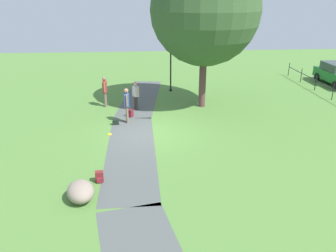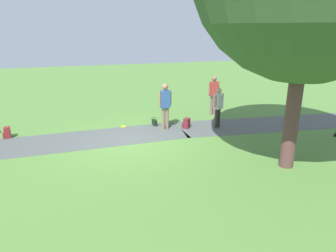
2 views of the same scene
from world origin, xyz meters
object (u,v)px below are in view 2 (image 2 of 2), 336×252
Objects in this scene: backpack_by_boulder at (7,133)px; spare_backpack_on_lawn at (186,123)px; handbag_on_grass at (154,122)px; frisbee_on_grass at (123,127)px; woman_with_handbag at (165,103)px; man_near_boulder at (214,92)px; passerby_on_path at (218,105)px.

spare_backpack_on_lawn is at bearing 172.12° from backpack_by_boulder.
frisbee_on_grass is at bearing -9.27° from handbag_on_grass.
frisbee_on_grass is (1.54, -0.79, -1.06)m from woman_with_handbag.
handbag_on_grass is 1.28m from frisbee_on_grass.
handbag_on_grass is (3.00, 0.77, -0.91)m from man_near_boulder.
handbag_on_grass reaches higher than frisbee_on_grass.
passerby_on_path is 2.67m from handbag_on_grass.
woman_with_handbag is 2.03m from frisbee_on_grass.
man_near_boulder is at bearing -110.35° from passerby_on_path.
spare_backpack_on_lawn reaches higher than frisbee_on_grass.
spare_backpack_on_lawn is (-6.62, 0.92, 0.00)m from backpack_by_boulder.
handbag_on_grass is (2.34, -1.01, -0.79)m from passerby_on_path.
woman_with_handbag is 5.47× the size of handbag_on_grass.
frisbee_on_grass is (4.25, 0.57, -1.04)m from man_near_boulder.
backpack_by_boulder reaches higher than handbag_on_grass.
man_near_boulder is 1.11× the size of passerby_on_path.
man_near_boulder is 8.04× the size of frisbee_on_grass.
passerby_on_path is (0.66, 1.79, -0.12)m from man_near_boulder.
passerby_on_path is (-2.06, 0.43, -0.13)m from woman_with_handbag.
woman_with_handbag is 8.15× the size of frisbee_on_grass.
man_near_boulder reaches higher than frisbee_on_grass.
spare_backpack_on_lawn is (-1.13, 0.72, 0.05)m from handbag_on_grass.
woman_with_handbag is at bearing -8.79° from spare_backpack_on_lawn.
spare_backpack_on_lawn is (1.87, 1.49, -0.86)m from man_near_boulder.
passerby_on_path is at bearing 69.65° from man_near_boulder.
spare_backpack_on_lawn is at bearing 171.21° from woman_with_handbag.
backpack_by_boulder is (7.83, -1.21, -0.74)m from passerby_on_path.
backpack_by_boulder is at bearing -8.80° from passerby_on_path.
man_near_boulder is 1.91m from passerby_on_path.
woman_with_handbag is 4.54× the size of spare_backpack_on_lawn.
woman_with_handbag reaches higher than man_near_boulder.
passerby_on_path is 7.26× the size of frisbee_on_grass.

